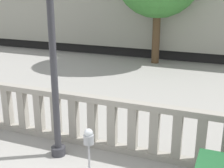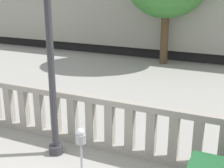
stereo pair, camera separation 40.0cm
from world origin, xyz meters
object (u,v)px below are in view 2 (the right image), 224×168
Objects in this scene: lamppost at (49,24)px; train_far at (155,6)px; parking_meter at (81,141)px; train_near at (177,21)px.

train_far is (-6.18, 27.07, -1.22)m from lamppost.
lamppost reaches higher than train_far.
parking_meter is 13.15m from train_near.
lamppost is 0.24× the size of train_far.
train_near is at bearing 96.42° from parking_meter.
parking_meter is 0.06× the size of train_far.
train_near is at bearing 90.73° from lamppost.
train_near is (-0.15, 12.00, -1.07)m from lamppost.
lamppost is 3.98× the size of parking_meter.
train_near reaches higher than train_far.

